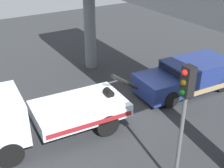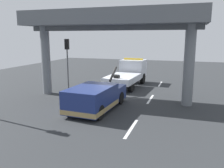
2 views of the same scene
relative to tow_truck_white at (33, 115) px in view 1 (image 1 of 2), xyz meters
The scene contains 6 objects.
ground_plane 4.76m from the tow_truck_white, behind, with size 60.00×40.00×0.10m, color #2D3033.
lane_stripe_west 11.03m from the tow_truck_white, 165.11° to the right, with size 2.60×0.16×0.01m, color silver.
lane_stripe_mid 5.52m from the tow_truck_white, 148.49° to the right, with size 2.60×0.16×0.01m, color silver.
tow_truck_white is the anchor object (origin of this frame).
towed_van_green 8.28m from the tow_truck_white, behind, with size 5.32×2.49×1.58m.
traffic_light_far 6.04m from the tow_truck_white, 122.62° to the left, with size 0.39×0.32×4.36m.
Camera 1 is at (7.04, 9.82, 7.54)m, focal length 47.40 mm.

